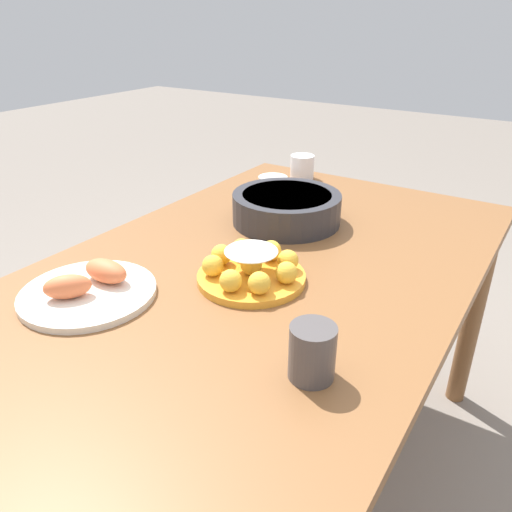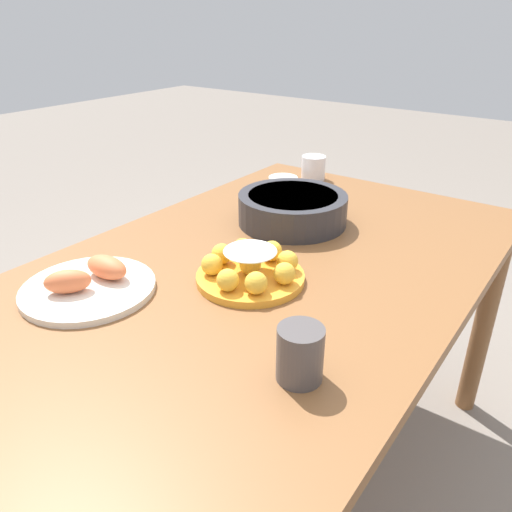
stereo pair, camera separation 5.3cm
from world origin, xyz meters
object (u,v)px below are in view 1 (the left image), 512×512
(seafood_platter, at_px, (89,288))
(serving_bowl, at_px, (287,207))
(cup_near, at_px, (312,352))
(cup_far, at_px, (302,167))
(sauce_bowl, at_px, (273,180))
(cake_plate, at_px, (251,269))
(dining_table, at_px, (260,297))

(seafood_platter, bearing_deg, serving_bowl, -14.15)
(cup_near, distance_m, cup_far, 1.03)
(sauce_bowl, height_order, cup_far, cup_far)
(serving_bowl, xyz_separation_m, sauce_bowl, (0.26, 0.20, -0.03))
(cake_plate, distance_m, sauce_bowl, 0.65)
(cake_plate, distance_m, cup_far, 0.74)
(cake_plate, bearing_deg, cup_near, -129.66)
(dining_table, xyz_separation_m, cake_plate, (-0.07, -0.02, 0.12))
(cake_plate, relative_size, cup_near, 2.53)
(dining_table, height_order, serving_bowl, serving_bowl)
(cake_plate, bearing_deg, dining_table, 18.09)
(seafood_platter, relative_size, cup_near, 2.96)
(dining_table, bearing_deg, cake_plate, -161.91)
(sauce_bowl, xyz_separation_m, seafood_platter, (-0.81, -0.06, 0.00))
(dining_table, bearing_deg, cup_near, -135.71)
(cup_far, bearing_deg, cup_near, -150.91)
(seafood_platter, bearing_deg, cake_plate, -46.17)
(cup_far, bearing_deg, dining_table, -159.82)
(serving_bowl, bearing_deg, cup_near, -146.59)
(cup_near, height_order, cup_far, cup_near)
(dining_table, relative_size, serving_bowl, 4.92)
(dining_table, xyz_separation_m, cup_near, (-0.28, -0.27, 0.13))
(sauce_bowl, bearing_deg, seafood_platter, -175.88)
(seafood_platter, xyz_separation_m, cup_far, (0.92, 0.01, 0.02))
(dining_table, height_order, sauce_bowl, sauce_bowl)
(seafood_platter, height_order, cup_near, cup_near)
(cup_near, bearing_deg, sauce_bowl, 34.86)
(seafood_platter, height_order, cup_far, cup_far)
(dining_table, bearing_deg, seafood_platter, 144.61)
(dining_table, relative_size, cup_near, 15.64)
(sauce_bowl, bearing_deg, serving_bowl, -142.32)
(serving_bowl, relative_size, sauce_bowl, 3.03)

